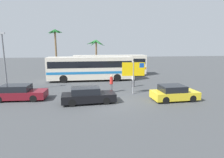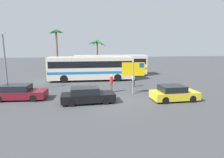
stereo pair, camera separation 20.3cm
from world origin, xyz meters
name	(u,v)px [view 2 (the right image)]	position (x,y,z in m)	size (l,w,h in m)	color
ground	(108,101)	(0.00, 0.00, 0.00)	(120.00, 120.00, 0.00)	#424447
bus_front_coach	(91,67)	(-1.19, 9.88, 1.78)	(11.13, 2.62, 3.17)	silver
bus_rear_coach	(110,64)	(1.92, 13.62, 1.78)	(11.13, 2.62, 3.17)	silver
ferry_sign	(134,70)	(2.74, 2.13, 2.33)	(2.20, 0.21, 3.20)	gray
car_maroon	(19,92)	(-7.68, 1.62, 0.64)	(4.60, 1.98, 1.32)	maroon
car_yellow	(174,93)	(5.67, -0.40, 0.64)	(3.97, 1.97, 1.32)	yellow
car_black	(87,95)	(-1.72, -0.13, 0.64)	(4.46, 1.95, 1.32)	black
pedestrian_crossing_lot	(111,82)	(0.69, 3.05, 1.07)	(0.32, 0.32, 1.80)	#4C4C51
pedestrian_near_sign	(133,78)	(3.52, 5.23, 1.00)	(0.32, 0.32, 1.69)	#2D2D33
lamp_post_left_side	(5,60)	(-9.72, 4.50, 3.28)	(0.56, 0.20, 5.93)	slate
palm_tree_seaside	(97,46)	(0.20, 20.22, 4.64)	(3.72, 3.46, 5.71)	brown
palm_tree_inland	(56,38)	(-6.99, 19.56, 6.02)	(2.77, 2.73, 7.44)	brown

